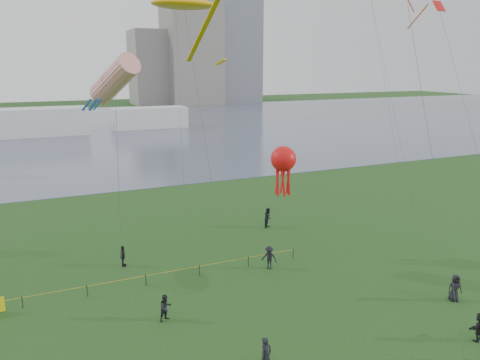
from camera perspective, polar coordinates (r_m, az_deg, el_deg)
name	(u,v)px	position (r m, az deg, el deg)	size (l,w,h in m)	color
lake	(90,130)	(118.56, -17.81, 5.86)	(400.00, 120.00, 0.08)	#515A70
building_mid	(192,54)	(188.12, -5.93, 14.98)	(20.00, 20.00, 38.00)	slate
building_low	(153,68)	(190.10, -10.59, 13.31)	(16.00, 18.00, 28.00)	gray
pavilion_left	(35,122)	(112.65, -23.74, 6.49)	(22.00, 8.00, 6.00)	silver
pavilion_right	(149,118)	(118.53, -11.01, 7.47)	(18.00, 7.00, 5.00)	silver
fence	(53,295)	(33.98, -21.78, -12.87)	(24.07, 0.07, 1.05)	black
spectator_a	(166,308)	(29.96, -9.04, -15.12)	(0.82, 0.64, 1.68)	black
spectator_b	(269,257)	(36.36, 3.58, -9.41)	(1.19, 0.68, 1.83)	black
spectator_c	(123,256)	(37.85, -14.09, -8.98)	(0.98, 0.41, 1.68)	black
spectator_d	(455,288)	(34.81, 24.73, -11.84)	(0.90, 0.59, 1.84)	black
spectator_e	(479,327)	(30.88, 27.15, -15.65)	(1.57, 0.50, 1.69)	black
spectator_f	(266,355)	(25.36, 3.18, -20.53)	(0.70, 0.46, 1.92)	black
spectator_g	(268,218)	(45.20, 3.46, -4.60)	(0.93, 0.73, 1.92)	black
kite_stingray	(185,5)	(39.94, -6.78, 20.45)	(5.36, 12.01, 20.39)	#3F3F42
kite_windsock	(114,80)	(34.62, -15.06, 11.73)	(4.17, 4.99, 16.11)	#3F3F42
kite_octopus	(283,160)	(36.58, 5.31, 2.44)	(3.76, 4.87, 9.16)	#3F3F42
kite_delta	(412,17)	(32.03, 20.18, 18.14)	(3.12, 9.75, 19.75)	#3F3F42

